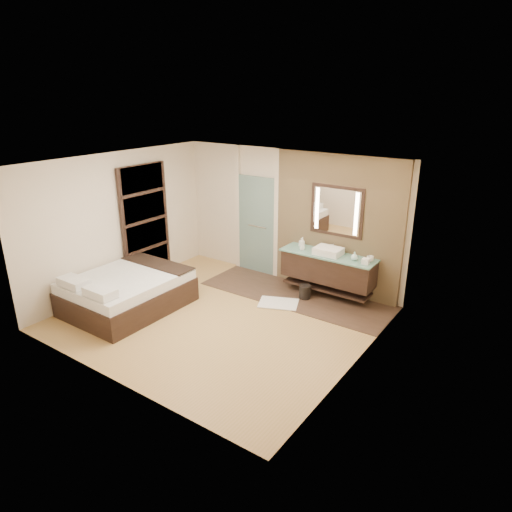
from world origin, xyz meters
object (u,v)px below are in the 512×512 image
Objects in this scene: waste_bin at (305,292)px; mirror_unit at (337,211)px; vanity at (328,268)px; bed at (127,292)px.

mirror_unit is at bearing 64.79° from waste_bin.
vanity reaches higher than waste_bin.
mirror_unit is at bearing 90.00° from vanity.
mirror_unit is 3.85× the size of waste_bin.
waste_bin is at bearing 41.75° from bed.
bed is 3.31m from waste_bin.
bed is 7.38× the size of waste_bin.
bed reaches higher than waste_bin.
waste_bin is (2.47, 2.20, -0.19)m from bed.
mirror_unit is 4.14m from bed.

